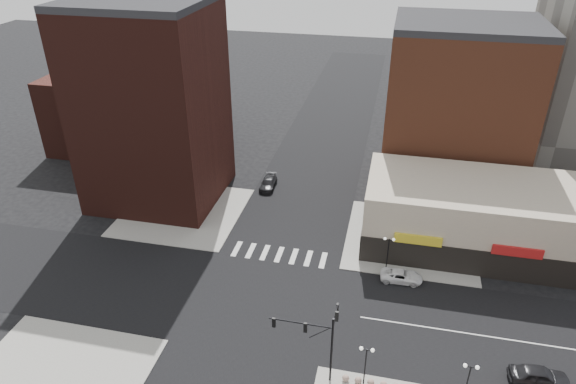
# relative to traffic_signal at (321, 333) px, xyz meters

# --- Properties ---
(ground) EXTENTS (240.00, 240.00, 0.00)m
(ground) POSITION_rel_traffic_signal_xyz_m (-7.24, 7.83, -4.96)
(ground) COLOR black
(ground) RESTS_ON ground
(road_ew) EXTENTS (200.00, 14.00, 0.02)m
(road_ew) POSITION_rel_traffic_signal_xyz_m (-7.24, 7.83, -4.95)
(road_ew) COLOR black
(road_ew) RESTS_ON ground
(road_ns) EXTENTS (14.00, 200.00, 0.02)m
(road_ns) POSITION_rel_traffic_signal_xyz_m (-7.24, 7.83, -4.95)
(road_ns) COLOR black
(road_ns) RESTS_ON ground
(sidewalk_nw) EXTENTS (15.00, 15.00, 0.12)m
(sidewalk_nw) POSITION_rel_traffic_signal_xyz_m (-21.74, 22.33, -4.90)
(sidewalk_nw) COLOR gray
(sidewalk_nw) RESTS_ON ground
(sidewalk_ne) EXTENTS (15.00, 15.00, 0.12)m
(sidewalk_ne) POSITION_rel_traffic_signal_xyz_m (7.26, 22.33, -4.90)
(sidewalk_ne) COLOR gray
(sidewalk_ne) RESTS_ON ground
(building_nw) EXTENTS (16.00, 15.00, 25.00)m
(building_nw) POSITION_rel_traffic_signal_xyz_m (-26.24, 26.33, 7.54)
(building_nw) COLOR #351611
(building_nw) RESTS_ON ground
(building_nw_low) EXTENTS (20.00, 18.00, 12.00)m
(building_nw_low) POSITION_rel_traffic_signal_xyz_m (-39.24, 41.83, 1.04)
(building_nw_low) COLOR #351611
(building_nw_low) RESTS_ON ground
(building_ne_midrise) EXTENTS (18.00, 15.00, 22.00)m
(building_ne_midrise) POSITION_rel_traffic_signal_xyz_m (11.76, 37.33, 6.04)
(building_ne_midrise) COLOR brown
(building_ne_midrise) RESTS_ON ground
(building_ne_row) EXTENTS (24.20, 12.20, 8.00)m
(building_ne_row) POSITION_rel_traffic_signal_xyz_m (13.76, 22.83, -1.66)
(building_ne_row) COLOR #B3A48E
(building_ne_row) RESTS_ON ground
(traffic_signal) EXTENTS (5.59, 3.09, 7.77)m
(traffic_signal) POSITION_rel_traffic_signal_xyz_m (0.00, 0.00, 0.00)
(traffic_signal) COLOR black
(traffic_signal) RESTS_ON ground
(street_lamp_se_a) EXTENTS (1.22, 0.32, 4.16)m
(street_lamp_se_a) POSITION_rel_traffic_signal_xyz_m (3.76, -0.17, -1.67)
(street_lamp_se_a) COLOR black
(street_lamp_se_a) RESTS_ON sidewalk_se
(street_lamp_se_b) EXTENTS (1.22, 0.32, 4.16)m
(street_lamp_se_b) POSITION_rel_traffic_signal_xyz_m (11.76, -0.17, -1.67)
(street_lamp_se_b) COLOR black
(street_lamp_se_b) RESTS_ON sidewalk_se
(street_lamp_ne) EXTENTS (1.22, 0.32, 4.16)m
(street_lamp_ne) POSITION_rel_traffic_signal_xyz_m (4.76, 15.83, -1.67)
(street_lamp_ne) COLOR black
(street_lamp_ne) RESTS_ON sidewalk_ne
(white_suv) EXTENTS (4.50, 2.21, 1.23)m
(white_suv) POSITION_rel_traffic_signal_xyz_m (6.44, 14.33, -4.35)
(white_suv) COLOR white
(white_suv) RESTS_ON ground
(dark_sedan_east) EXTENTS (4.96, 2.25, 1.65)m
(dark_sedan_east) POSITION_rel_traffic_signal_xyz_m (18.04, 3.19, -4.14)
(dark_sedan_east) COLOR black
(dark_sedan_east) RESTS_ON ground
(dark_sedan_north) EXTENTS (2.09, 4.81, 1.38)m
(dark_sedan_north) POSITION_rel_traffic_signal_xyz_m (-12.52, 31.17, -4.27)
(dark_sedan_north) COLOR black
(dark_sedan_north) RESTS_ON ground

